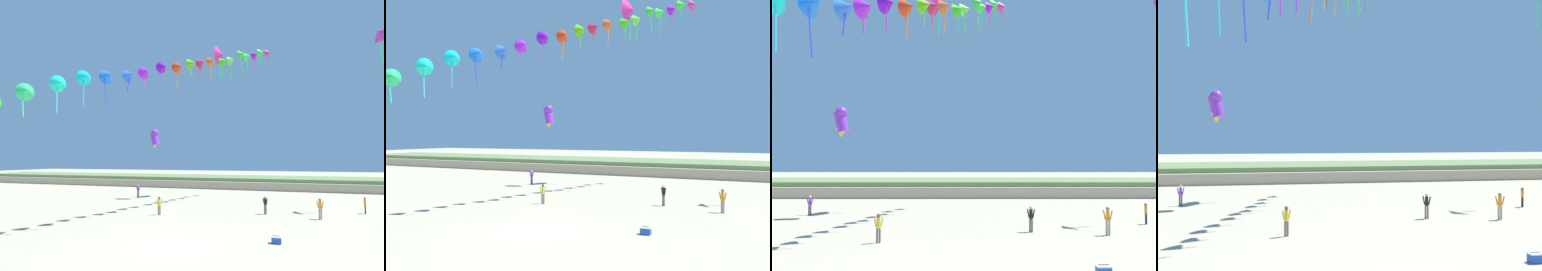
# 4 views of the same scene
# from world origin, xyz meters

# --- Properties ---
(dune_ridge) EXTENTS (120.00, 13.90, 1.85)m
(dune_ridge) POSITION_xyz_m (0.00, 39.98, 0.92)
(dune_ridge) COLOR tan
(dune_ridge) RESTS_ON ground
(person_near_left) EXTENTS (0.59, 0.33, 1.75)m
(person_near_left) POSITION_xyz_m (8.89, 10.90, 1.01)
(person_near_left) COLOR gray
(person_near_left) RESTS_ON ground
(person_mid_center) EXTENTS (0.55, 0.34, 1.64)m
(person_mid_center) POSITION_xyz_m (-4.78, 8.64, 0.95)
(person_mid_center) COLOR #726656
(person_mid_center) RESTS_ON ground
(person_far_left) EXTENTS (0.57, 0.22, 1.62)m
(person_far_left) POSITION_xyz_m (-12.84, 19.75, 0.94)
(person_far_left) COLOR #474C56
(person_far_left) RESTS_ON ground
(person_far_right) EXTENTS (0.20, 0.53, 1.50)m
(person_far_right) POSITION_xyz_m (13.10, 15.07, 0.87)
(person_far_right) COLOR black
(person_far_right) RESTS_ON ground
(person_far_center) EXTENTS (0.52, 0.41, 1.68)m
(person_far_center) POSITION_xyz_m (4.33, 11.98, 0.97)
(person_far_center) COLOR #726656
(person_far_center) RESTS_ON ground
(large_kite_mid_trail) EXTENTS (1.54, 1.26, 2.52)m
(large_kite_mid_trail) POSITION_xyz_m (-10.04, 18.81, 7.79)
(large_kite_mid_trail) COLOR purple
(beach_cooler) EXTENTS (0.58, 0.41, 0.46)m
(beach_cooler) POSITION_xyz_m (5.67, 2.33, 0.21)
(beach_cooler) COLOR blue
(beach_cooler) RESTS_ON ground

